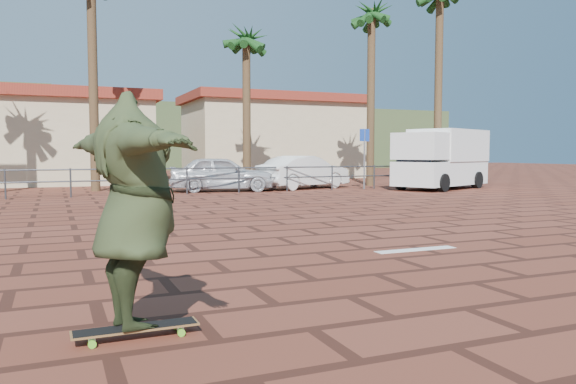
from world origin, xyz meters
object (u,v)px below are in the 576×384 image
Objects in this scene: longboard at (136,329)px; skateboarder at (134,211)px; car_silver at (222,174)px; car_white at (304,172)px; campervan at (442,158)px.

skateboarder is at bearing -90.95° from longboard.
car_silver is at bearing 70.80° from longboard.
longboard is 0.43× the size of skateboarder.
longboard is 0.25× the size of car_silver.
car_silver is (5.55, 16.84, 0.62)m from longboard.
longboard is at bearing 131.96° from car_white.
skateboarder is 0.55× the size of car_white.
skateboarder reaches higher than car_silver.
campervan reaches higher than longboard.
campervan reaches higher than car_silver.
car_silver is at bearing -31.25° from skateboarder.
car_white is (9.23, 17.10, -0.36)m from skateboarder.
campervan is at bearing -57.68° from skateboarder.
skateboarder is 19.44m from car_white.
campervan is at bearing -133.79° from car_white.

